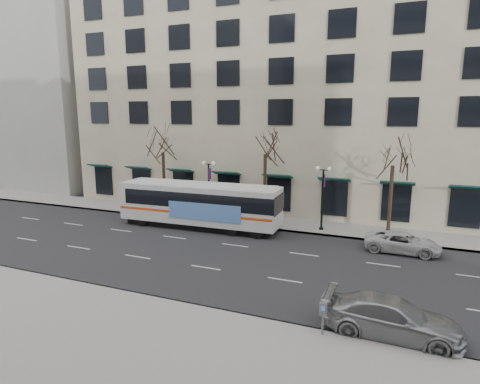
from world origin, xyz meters
The scene contains 13 objects.
ground centered at (0.00, 0.00, 0.00)m, with size 160.00×160.00×0.00m, color black.
sidewalk_far centered at (5.00, 9.00, 0.07)m, with size 80.00×4.00×0.15m, color gray.
building_hotel centered at (-2.00, 21.00, 12.00)m, with size 40.00×20.00×24.00m, color tan.
building_far_upblock centered at (-38.00, 21.00, 14.00)m, with size 28.00×20.00×28.00m, color #999993.
tree_far_left centered at (-10.00, 8.80, 6.70)m, with size 3.60×3.60×8.34m.
tree_far_mid centered at (0.00, 8.80, 6.91)m, with size 3.60×3.60×8.55m.
tree_far_right centered at (10.00, 8.80, 6.42)m, with size 3.60×3.60×8.06m.
lamp_post_left centered at (-4.99, 8.20, 2.94)m, with size 1.22×0.45×5.21m.
lamp_post_right centered at (5.01, 8.20, 2.94)m, with size 1.22×0.45×5.21m.
city_bus centered at (-4.49, 5.56, 2.00)m, with size 13.59×3.40×3.66m.
silver_car centered at (10.72, -6.20, 0.81)m, with size 2.28×5.61×1.63m, color #9EA1A5.
white_pickup centered at (11.05, 5.26, 0.68)m, with size 2.25×4.89×1.36m, color silver.
pay_station centered at (8.07, -7.43, 1.16)m, with size 0.31×0.21×1.40m.
Camera 1 is at (10.68, -22.90, 9.12)m, focal length 30.00 mm.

